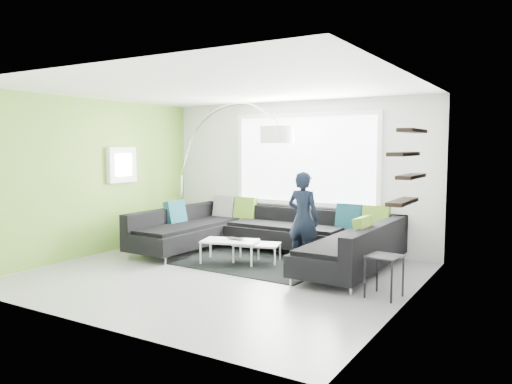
# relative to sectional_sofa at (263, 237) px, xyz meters

# --- Properties ---
(ground) EXTENTS (5.50, 5.50, 0.00)m
(ground) POSITION_rel_sectional_sofa_xyz_m (-0.03, -1.21, -0.40)
(ground) COLOR gray
(ground) RESTS_ON ground
(room_shell) EXTENTS (5.54, 5.04, 2.82)m
(room_shell) POSITION_rel_sectional_sofa_xyz_m (0.01, -1.01, 1.41)
(room_shell) COLOR silver
(room_shell) RESTS_ON ground
(sectional_sofa) EXTENTS (4.26, 2.68, 0.91)m
(sectional_sofa) POSITION_rel_sectional_sofa_xyz_m (0.00, 0.00, 0.00)
(sectional_sofa) COLOR black
(sectional_sofa) RESTS_ON ground
(rug) EXTENTS (2.49, 1.85, 0.01)m
(rug) POSITION_rel_sectional_sofa_xyz_m (0.00, -0.28, -0.39)
(rug) COLOR black
(rug) RESTS_ON ground
(coffee_table) EXTENTS (1.32, 0.99, 0.38)m
(coffee_table) POSITION_rel_sectional_sofa_xyz_m (-0.18, -0.36, -0.21)
(coffee_table) COLOR silver
(coffee_table) RESTS_ON ground
(arc_lamp) EXTENTS (2.62, 1.04, 2.74)m
(arc_lamp) POSITION_rel_sectional_sofa_xyz_m (-2.18, 0.47, 0.97)
(arc_lamp) COLOR silver
(arc_lamp) RESTS_ON ground
(side_table) EXTENTS (0.45, 0.45, 0.55)m
(side_table) POSITION_rel_sectional_sofa_xyz_m (2.42, -1.06, -0.13)
(side_table) COLOR black
(side_table) RESTS_ON ground
(person) EXTENTS (0.60, 0.43, 1.54)m
(person) POSITION_rel_sectional_sofa_xyz_m (0.73, 0.04, 0.37)
(person) COLOR black
(person) RESTS_ON ground
(laptop) EXTENTS (0.36, 0.27, 0.03)m
(laptop) POSITION_rel_sectional_sofa_xyz_m (-0.32, -0.44, -0.00)
(laptop) COLOR black
(laptop) RESTS_ON coffee_table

